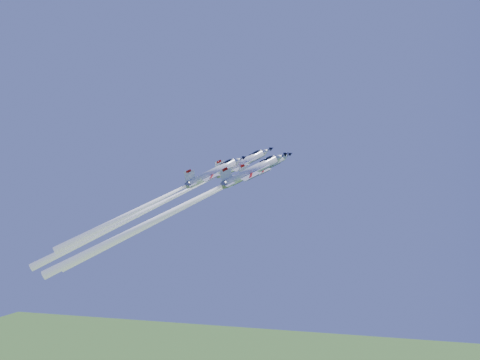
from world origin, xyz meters
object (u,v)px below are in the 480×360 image
(jet_slot, at_px, (159,199))
(jet_lead, at_px, (188,205))
(jet_left, at_px, (164,202))
(jet_right, at_px, (178,208))

(jet_slot, bearing_deg, jet_lead, 87.00)
(jet_lead, relative_size, jet_left, 0.94)
(jet_left, relative_size, jet_slot, 1.37)
(jet_lead, xyz_separation_m, jet_right, (0.67, -7.08, -0.47))
(jet_lead, bearing_deg, jet_slot, -93.00)
(jet_left, bearing_deg, jet_right, 5.90)
(jet_lead, relative_size, jet_right, 1.06)
(jet_lead, bearing_deg, jet_left, -142.82)
(jet_left, height_order, jet_right, jet_left)
(jet_lead, relative_size, jet_slot, 1.29)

